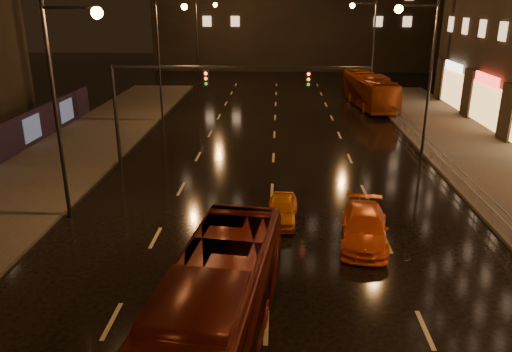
# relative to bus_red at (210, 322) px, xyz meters

# --- Properties ---
(ground) EXTENTS (140.00, 140.00, 0.00)m
(ground) POSITION_rel_bus_red_xyz_m (1.50, 18.00, -1.53)
(ground) COLOR black
(ground) RESTS_ON ground
(sidewalk_left) EXTENTS (7.00, 70.00, 0.15)m
(sidewalk_left) POSITION_rel_bus_red_xyz_m (-12.00, 13.00, -1.45)
(sidewalk_left) COLOR #38332D
(sidewalk_left) RESTS_ON ground
(traffic_signal) EXTENTS (15.31, 0.32, 6.20)m
(traffic_signal) POSITION_rel_bus_red_xyz_m (-3.56, 18.00, 3.21)
(traffic_signal) COLOR black
(traffic_signal) RESTS_ON ground
(railing_right) EXTENTS (0.05, 56.00, 1.00)m
(railing_right) POSITION_rel_bus_red_xyz_m (11.70, 16.00, -0.63)
(railing_right) COLOR #99999E
(railing_right) RESTS_ON sidewalk_right
(bus_red) EXTENTS (3.89, 11.20, 3.06)m
(bus_red) POSITION_rel_bus_red_xyz_m (0.00, 0.00, 0.00)
(bus_red) COLOR #51140B
(bus_red) RESTS_ON ground
(bus_curb) EXTENTS (3.92, 11.46, 3.13)m
(bus_curb) POSITION_rel_bus_red_xyz_m (10.50, 37.18, 0.04)
(bus_curb) COLOR maroon
(bus_curb) RESTS_ON ground
(taxi_near) EXTENTS (1.63, 3.55, 1.18)m
(taxi_near) POSITION_rel_bus_red_xyz_m (2.00, 10.00, -0.94)
(taxi_near) COLOR orange
(taxi_near) RESTS_ON ground
(taxi_far) EXTENTS (2.54, 4.92, 1.36)m
(taxi_far) POSITION_rel_bus_red_xyz_m (5.50, 8.00, -0.85)
(taxi_far) COLOR #EA5616
(taxi_far) RESTS_ON ground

